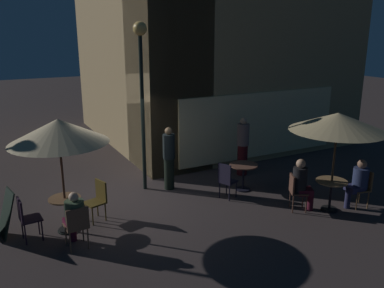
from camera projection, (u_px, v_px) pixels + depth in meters
ground_plane at (123, 202)px, 10.25m from camera, size 60.00×60.00×0.00m
cafe_building at (191, 32)px, 14.07m from camera, size 8.46×8.60×8.27m
street_lamp_near_corner at (141, 72)px, 10.27m from camera, size 0.35×0.35×4.42m
cafe_table_0 at (331, 189)px, 9.65m from camera, size 0.74×0.74×0.76m
cafe_table_1 at (65, 208)px, 8.64m from camera, size 0.67×0.67×0.77m
cafe_table_2 at (243, 171)px, 10.91m from camera, size 0.77×0.77×0.72m
patio_umbrella_0 at (338, 122)px, 9.21m from camera, size 2.19×2.19×2.40m
patio_umbrella_1 at (58, 132)px, 8.18m from camera, size 2.02×2.02×2.48m
cafe_chair_0 at (295, 189)px, 9.65m from camera, size 0.53×0.53×0.90m
cafe_chair_1 at (363, 185)px, 9.88m from camera, size 0.48×0.48×0.93m
cafe_chair_2 at (26, 216)px, 8.22m from camera, size 0.44×0.44×0.94m
cafe_chair_3 at (77, 224)px, 7.90m from camera, size 0.46×0.46×0.92m
cafe_chair_4 at (98, 197)px, 9.18m from camera, size 0.52×0.52×0.93m
cafe_chair_5 at (226, 178)px, 10.32m from camera, size 0.50×0.50×0.96m
patron_seated_0 at (302, 182)px, 9.60m from camera, size 0.53×0.47×1.29m
patron_seated_1 at (359, 180)px, 9.80m from camera, size 0.55×0.44×1.21m
patron_seated_2 at (74, 215)px, 7.99m from camera, size 0.40×0.56×1.18m
patron_standing_3 at (243, 146)px, 12.00m from camera, size 0.36×0.36×1.74m
patron_standing_4 at (169, 158)px, 10.89m from camera, size 0.32×0.32×1.73m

